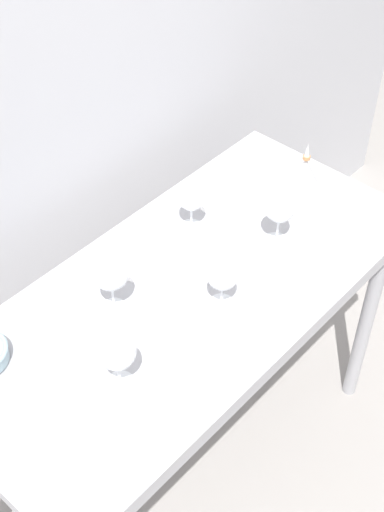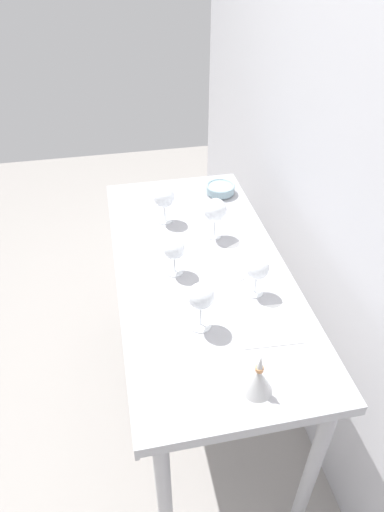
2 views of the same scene
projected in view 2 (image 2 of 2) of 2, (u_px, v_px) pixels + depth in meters
ground_plane at (199, 401)px, 2.29m from camera, size 6.00×6.00×0.00m
back_wall at (340, 159)px, 1.56m from camera, size 3.80×0.04×2.60m
steel_counter at (200, 285)px, 1.80m from camera, size 1.40×0.65×0.90m
wine_glass_far_left at (215, 211)px, 1.81m from camera, size 0.09×0.09×0.18m
wine_glass_far_right at (257, 269)px, 1.54m from camera, size 0.08×0.08×0.16m
wine_glass_near_left at (164, 198)px, 1.90m from camera, size 0.09×0.09×0.17m
wine_glass_near_center at (174, 250)px, 1.63m from camera, size 0.08×0.08×0.15m
wine_glass_near_right at (201, 298)px, 1.41m from camera, size 0.09×0.09×0.17m
tasting_sheet_upper at (240, 259)px, 1.76m from camera, size 0.26×0.27×0.00m
tasting_sheet_lower at (266, 325)px, 1.48m from camera, size 0.19×0.23×0.00m
tasting_bowl at (220, 189)px, 2.14m from camera, size 0.14×0.14×0.05m
decanter_funnel at (258, 380)px, 1.26m from camera, size 0.09×0.09×0.14m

